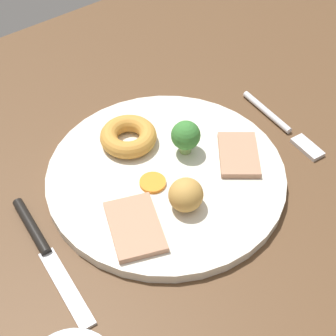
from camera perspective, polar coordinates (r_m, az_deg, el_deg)
name	(u,v)px	position (r cm, az deg, el deg)	size (l,w,h in cm)	color
dining_table	(179,181)	(65.57, 1.20, -1.49)	(120.00, 84.00, 3.60)	brown
dinner_plate	(168,177)	(62.63, 0.00, -1.06)	(29.36, 29.36, 1.40)	silver
meat_slice_main	(135,227)	(56.67, -3.71, -6.55)	(8.14, 5.46, 0.80)	tan
meat_slice_under	(239,154)	(64.40, 7.90, 1.51)	(7.43, 4.80, 0.80)	tan
yorkshire_pudding	(128,136)	(65.29, -4.46, 3.55)	(7.29, 7.29, 2.23)	#C68938
roast_potato_left	(186,195)	(57.43, 2.01, -3.02)	(4.08, 3.98, 3.84)	#BC8C42
carrot_coin_front	(153,183)	(60.87, -1.72, -1.64)	(3.19, 3.19, 0.45)	orange
broccoli_floret	(186,136)	(63.06, 2.00, 3.60)	(3.69, 3.69, 4.55)	#8CB766
fork	(283,126)	(71.46, 12.72, 4.62)	(2.84, 15.32, 0.90)	silver
knife	(44,248)	(58.21, -13.74, -8.65)	(3.03, 18.56, 1.20)	black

